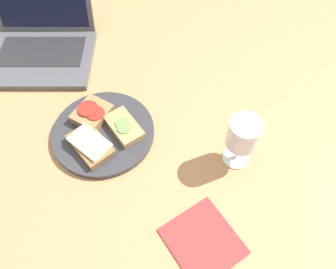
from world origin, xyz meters
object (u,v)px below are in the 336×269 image
plate (103,132)px  sandwich_with_cheese (90,144)px  wine_glass (243,136)px  napkin (203,241)px  sandwich_with_tomato (92,113)px  laptop (41,42)px  sandwich_with_cucumber (124,127)px

plate → sandwich_with_cheese: (-2.34, -4.93, 1.95)cm
wine_glass → napkin: size_ratio=0.95×
plate → sandwich_with_tomato: size_ratio=2.21×
plate → laptop: bearing=125.2°
sandwich_with_cucumber → sandwich_with_tomato: 9.47cm
laptop → napkin: laptop is taller
sandwich_with_cucumber → napkin: bearing=-56.4°
wine_glass → laptop: 66.90cm
plate → sandwich_with_cucumber: size_ratio=2.12×
sandwich_with_cheese → sandwich_with_cucumber: bearing=34.6°
sandwich_with_cucumber → laptop: 40.74cm
sandwich_with_cheese → napkin: bearing=-40.6°
plate → laptop: (-21.73, 30.76, 3.07)cm
sandwich_with_tomato → sandwich_with_cheese: sandwich_with_tomato is taller
sandwich_with_tomato → laptop: bearing=125.3°
sandwich_with_cucumber → laptop: size_ratio=0.40×
sandwich_with_cheese → laptop: bearing=118.5°
sandwich_with_cucumber → sandwich_with_tomato: (-8.55, 4.06, 0.30)cm
wine_glass → laptop: (-54.80, 37.90, -5.96)cm
sandwich_with_cucumber → napkin: size_ratio=0.82×
plate → sandwich_with_tomato: 5.85cm
sandwich_with_cucumber → sandwich_with_tomato: sandwich_with_tomato is taller
plate → wine_glass: size_ratio=1.83×
sandwich_with_tomato → napkin: 41.87cm
laptop → plate: bearing=-54.8°
plate → sandwich_with_tomato: bearing=124.8°
sandwich_with_cheese → napkin: (26.24, -22.46, -2.51)cm
wine_glass → napkin: wine_glass is taller
wine_glass → sandwich_with_cucumber: bearing=164.7°
sandwich_with_tomato → wine_glass: (36.19, -11.62, 6.93)cm
sandwich_with_tomato → napkin: sandwich_with_tomato is taller
sandwich_with_cucumber → laptop: laptop is taller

